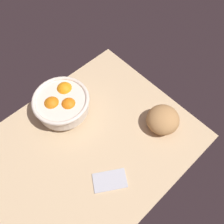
% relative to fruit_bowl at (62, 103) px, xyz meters
% --- Properties ---
extents(ground_plane, '(0.84, 0.65, 0.03)m').
position_rel_fruit_bowl_xyz_m(ground_plane, '(0.04, 0.19, -0.08)').
color(ground_plane, tan).
extents(fruit_bowl, '(0.23, 0.23, 0.11)m').
position_rel_fruit_bowl_xyz_m(fruit_bowl, '(0.00, 0.00, 0.00)').
color(fruit_bowl, silver).
rests_on(fruit_bowl, ground).
extents(bread_loaf, '(0.17, 0.16, 0.09)m').
position_rel_fruit_bowl_xyz_m(bread_loaf, '(-0.25, 0.32, -0.02)').
color(bread_loaf, tan).
rests_on(bread_loaf, ground).
extents(napkin_folded, '(0.14, 0.12, 0.01)m').
position_rel_fruit_bowl_xyz_m(napkin_folded, '(0.06, 0.34, -0.06)').
color(napkin_folded, '#B7B8C2').
rests_on(napkin_folded, ground).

